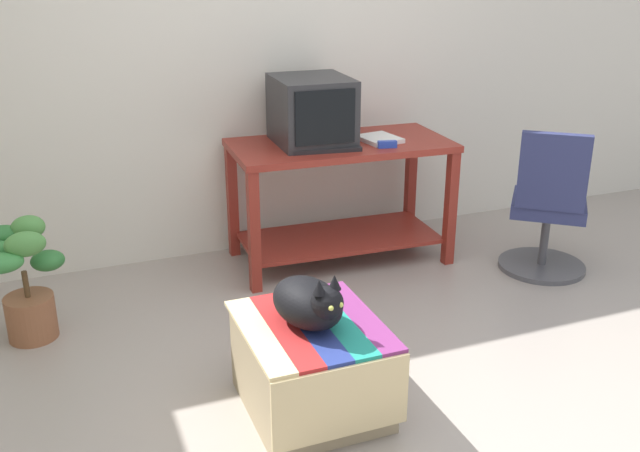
{
  "coord_description": "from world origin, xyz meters",
  "views": [
    {
      "loc": [
        -1.25,
        -2.25,
        1.84
      ],
      "look_at": [
        -0.03,
        0.85,
        0.55
      ],
      "focal_mm": 40.49,
      "sensor_mm": 36.0,
      "label": 1
    }
  ],
  "objects": [
    {
      "name": "ground_plane",
      "position": [
        0.0,
        0.0,
        0.0
      ],
      "size": [
        14.0,
        14.0,
        0.0
      ],
      "primitive_type": "plane",
      "color": "#9E9389"
    },
    {
      "name": "back_wall",
      "position": [
        0.0,
        2.05,
        1.3
      ],
      "size": [
        8.0,
        0.1,
        2.6
      ],
      "primitive_type": "cube",
      "color": "silver",
      "rests_on": "ground_plane"
    },
    {
      "name": "desk",
      "position": [
        0.39,
        1.6,
        0.51
      ],
      "size": [
        1.33,
        0.7,
        0.76
      ],
      "rotation": [
        0.0,
        0.0,
        -0.05
      ],
      "color": "maroon",
      "rests_on": "ground_plane"
    },
    {
      "name": "tv_monitor",
      "position": [
        0.23,
        1.65,
        0.95
      ],
      "size": [
        0.45,
        0.51,
        0.39
      ],
      "rotation": [
        0.0,
        0.0,
        -0.05
      ],
      "color": "#28282B",
      "rests_on": "desk"
    },
    {
      "name": "keyboard",
      "position": [
        0.24,
        1.46,
        0.77
      ],
      "size": [
        0.42,
        0.21,
        0.02
      ],
      "primitive_type": "cube",
      "rotation": [
        0.0,
        0.0,
        -0.15
      ],
      "color": "black",
      "rests_on": "desk"
    },
    {
      "name": "book",
      "position": [
        0.62,
        1.54,
        0.77
      ],
      "size": [
        0.24,
        0.27,
        0.03
      ],
      "primitive_type": "cube",
      "rotation": [
        0.0,
        0.0,
        0.15
      ],
      "color": "white",
      "rests_on": "desk"
    },
    {
      "name": "ottoman_with_blanket",
      "position": [
        -0.34,
        0.18,
        0.2
      ],
      "size": [
        0.56,
        0.66,
        0.4
      ],
      "color": "tan",
      "rests_on": "ground_plane"
    },
    {
      "name": "cat",
      "position": [
        -0.34,
        0.18,
        0.51
      ],
      "size": [
        0.36,
        0.43,
        0.26
      ],
      "rotation": [
        0.0,
        0.0,
        0.25
      ],
      "color": "black",
      "rests_on": "ottoman_with_blanket"
    },
    {
      "name": "potted_plant",
      "position": [
        -1.43,
        1.25,
        0.3
      ],
      "size": [
        0.38,
        0.35,
        0.62
      ],
      "color": "brown",
      "rests_on": "ground_plane"
    },
    {
      "name": "office_chair",
      "position": [
        1.45,
        0.97,
        0.39
      ],
      "size": [
        0.59,
        0.59,
        0.89
      ],
      "rotation": [
        0.0,
        0.0,
        2.46
      ],
      "color": "#4C4C51",
      "rests_on": "ground_plane"
    },
    {
      "name": "stapler",
      "position": [
        0.6,
        1.39,
        0.78
      ],
      "size": [
        0.12,
        0.06,
        0.04
      ],
      "primitive_type": "cube",
      "rotation": [
        0.0,
        0.0,
        1.34
      ],
      "color": "#2342B7",
      "rests_on": "desk"
    }
  ]
}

